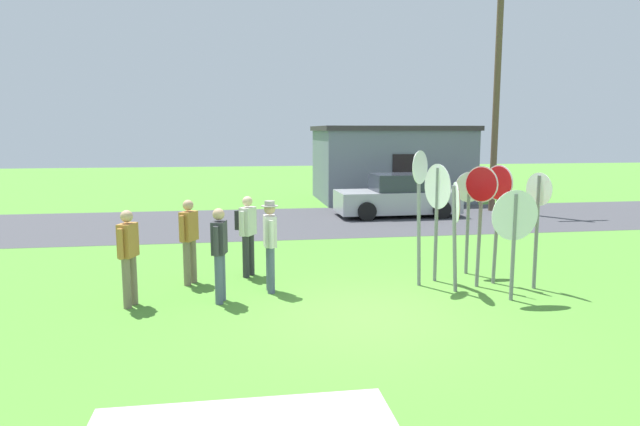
% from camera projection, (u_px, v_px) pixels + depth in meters
% --- Properties ---
extents(ground_plane, '(80.00, 80.00, 0.00)m').
position_uv_depth(ground_plane, '(365.00, 317.00, 9.18)').
color(ground_plane, '#518E33').
extents(street_asphalt, '(60.00, 6.40, 0.01)m').
position_uv_depth(street_asphalt, '(297.00, 221.00, 18.84)').
color(street_asphalt, '#424247').
rests_on(street_asphalt, ground).
extents(building_background, '(6.49, 4.65, 3.23)m').
position_uv_depth(building_background, '(390.00, 163.00, 24.65)').
color(building_background, slate).
rests_on(building_background, ground).
extents(utility_pole, '(1.80, 0.24, 8.86)m').
position_uv_depth(utility_pole, '(497.00, 88.00, 20.78)').
color(utility_pole, brown).
rests_on(utility_pole, ground).
extents(parked_car_on_street, '(4.33, 2.08, 1.51)m').
position_uv_depth(parked_car_on_street, '(398.00, 197.00, 20.02)').
color(parked_car_on_street, '#A5A8AD').
rests_on(parked_car_on_street, ground).
extents(stop_sign_center_cluster, '(0.42, 0.59, 2.36)m').
position_uv_depth(stop_sign_center_cluster, '(480.00, 206.00, 10.78)').
color(stop_sign_center_cluster, slate).
rests_on(stop_sign_center_cluster, ground).
extents(stop_sign_rear_right, '(0.48, 0.48, 2.65)m').
position_uv_depth(stop_sign_rear_right, '(419.00, 197.00, 10.84)').
color(stop_sign_rear_right, slate).
rests_on(stop_sign_rear_right, ground).
extents(stop_sign_leaning_left, '(0.64, 0.08, 2.18)m').
position_uv_depth(stop_sign_leaning_left, '(468.00, 206.00, 11.79)').
color(stop_sign_leaning_left, slate).
rests_on(stop_sign_leaning_left, ground).
extents(stop_sign_low_front, '(0.22, 0.75, 2.09)m').
position_uv_depth(stop_sign_low_front, '(455.00, 217.00, 10.45)').
color(stop_sign_low_front, slate).
rests_on(stop_sign_low_front, ground).
extents(stop_sign_tallest, '(0.20, 0.61, 2.25)m').
position_uv_depth(stop_sign_tallest, '(538.00, 212.00, 10.64)').
color(stop_sign_tallest, slate).
rests_on(stop_sign_tallest, ground).
extents(stop_sign_nearest, '(0.90, 0.08, 2.00)m').
position_uv_depth(stop_sign_nearest, '(514.00, 226.00, 9.92)').
color(stop_sign_nearest, slate).
rests_on(stop_sign_nearest, ground).
extents(stop_sign_rear_left, '(0.29, 0.66, 2.37)m').
position_uv_depth(stop_sign_rear_left, '(498.00, 204.00, 11.01)').
color(stop_sign_rear_left, slate).
rests_on(stop_sign_rear_left, ground).
extents(stop_sign_far_back, '(0.23, 0.88, 2.38)m').
position_uv_depth(stop_sign_far_back, '(437.00, 200.00, 11.17)').
color(stop_sign_far_back, slate).
rests_on(stop_sign_far_back, ground).
extents(person_in_dark_shirt, '(0.29, 0.56, 1.69)m').
position_uv_depth(person_in_dark_shirt, '(219.00, 250.00, 9.86)').
color(person_in_dark_shirt, '#4C5670').
rests_on(person_in_dark_shirt, ground).
extents(person_on_left, '(0.36, 0.51, 1.69)m').
position_uv_depth(person_on_left, '(189.00, 237.00, 11.05)').
color(person_on_left, '#7A6B56').
rests_on(person_on_left, ground).
extents(person_in_teal, '(0.46, 0.50, 1.69)m').
position_uv_depth(person_in_teal, '(247.00, 230.00, 11.65)').
color(person_in_teal, '#2D2D33').
rests_on(person_in_teal, ground).
extents(person_holding_notes, '(0.31, 0.57, 1.74)m').
position_uv_depth(person_holding_notes, '(270.00, 241.00, 10.50)').
color(person_holding_notes, '#4C5670').
rests_on(person_holding_notes, ground).
extents(person_in_blue, '(0.33, 0.54, 1.69)m').
position_uv_depth(person_in_blue, '(128.00, 253.00, 9.63)').
color(person_in_blue, '#7A6B56').
rests_on(person_in_blue, ground).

